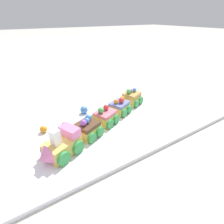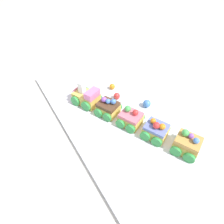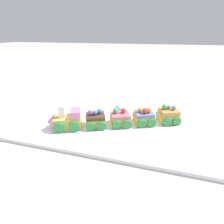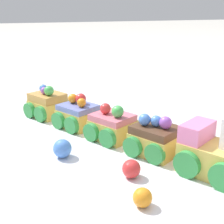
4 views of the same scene
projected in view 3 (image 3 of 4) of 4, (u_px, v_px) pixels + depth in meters
The scene contains 10 objects.
ground_plane at pixel (115, 129), 0.60m from camera, with size 10.00×10.00×0.00m, color beige.
display_board at pixel (115, 127), 0.59m from camera, with size 0.80×0.33×0.01m, color white.
cake_train_locomotive at pixel (65, 121), 0.57m from camera, with size 0.12×0.10×0.08m.
cake_car_chocolate at pixel (96, 120), 0.58m from camera, with size 0.09×0.09×0.06m.
cake_car_strawberry at pixel (120, 119), 0.59m from camera, with size 0.09×0.09×0.06m.
cake_car_blueberry at pixel (144, 117), 0.60m from camera, with size 0.09×0.09×0.06m.
cake_car_caramel at pixel (168, 115), 0.61m from camera, with size 0.09×0.09×0.06m.
gumball_orange at pixel (78, 110), 0.69m from camera, with size 0.02×0.02×0.02m, color orange.
gumball_blue at pixel (118, 109), 0.68m from camera, with size 0.03×0.03×0.03m, color #4C84E0.
gumball_red at pixel (90, 113), 0.65m from camera, with size 0.02×0.02×0.02m, color red.
Camera 3 is at (-0.13, 0.50, 0.30)m, focal length 28.00 mm.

